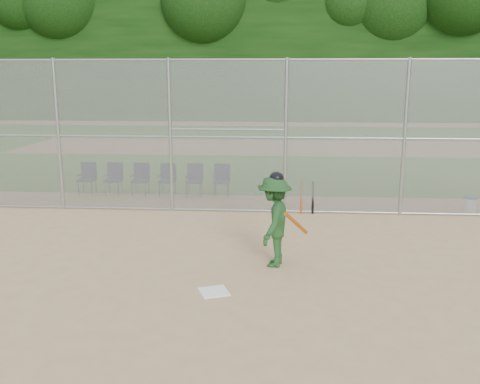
# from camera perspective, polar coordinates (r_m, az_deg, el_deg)

# --- Properties ---
(ground) EXTENTS (100.00, 100.00, 0.00)m
(ground) POSITION_cam_1_polar(r_m,az_deg,el_deg) (9.49, -1.08, -9.78)
(ground) COLOR tan
(ground) RESTS_ON ground
(grass_strip) EXTENTS (100.00, 100.00, 0.00)m
(grass_strip) POSITION_cam_1_polar(r_m,az_deg,el_deg) (27.00, 2.33, 4.82)
(grass_strip) COLOR #2C5F1C
(grass_strip) RESTS_ON ground
(dirt_patch_far) EXTENTS (24.00, 24.00, 0.00)m
(dirt_patch_far) POSITION_cam_1_polar(r_m,az_deg,el_deg) (27.00, 2.33, 4.83)
(dirt_patch_far) COLOR tan
(dirt_patch_far) RESTS_ON ground
(backstop_fence) EXTENTS (16.09, 0.09, 4.00)m
(backstop_fence) POSITION_cam_1_polar(r_m,az_deg,el_deg) (13.85, 0.73, 6.15)
(backstop_fence) COLOR gray
(backstop_fence) RESTS_ON ground
(treeline) EXTENTS (81.00, 60.00, 11.00)m
(treeline) POSITION_cam_1_polar(r_m,az_deg,el_deg) (28.82, 2.56, 16.25)
(treeline) COLOR black
(treeline) RESTS_ON ground
(home_plate) EXTENTS (0.59, 0.59, 0.02)m
(home_plate) POSITION_cam_1_polar(r_m,az_deg,el_deg) (9.16, -2.80, -10.57)
(home_plate) COLOR white
(home_plate) RESTS_ON ground
(batter_at_plate) EXTENTS (1.08, 1.34, 1.83)m
(batter_at_plate) POSITION_cam_1_polar(r_m,az_deg,el_deg) (10.13, 3.68, -3.06)
(batter_at_plate) COLOR #1C461D
(batter_at_plate) RESTS_ON ground
(water_cooler) EXTENTS (0.31, 0.31, 0.40)m
(water_cooler) POSITION_cam_1_polar(r_m,az_deg,el_deg) (15.54, 23.34, -1.18)
(water_cooler) COLOR white
(water_cooler) RESTS_ON ground
(spare_bats) EXTENTS (0.36, 0.24, 0.85)m
(spare_bats) POSITION_cam_1_polar(r_m,az_deg,el_deg) (14.16, 7.17, -0.57)
(spare_bats) COLOR #D84C14
(spare_bats) RESTS_ON ground
(chair_0) EXTENTS (0.54, 0.52, 0.96)m
(chair_0) POSITION_cam_1_polar(r_m,az_deg,el_deg) (16.87, -16.03, 1.35)
(chair_0) COLOR #0F1B38
(chair_0) RESTS_ON ground
(chair_1) EXTENTS (0.54, 0.52, 0.96)m
(chair_1) POSITION_cam_1_polar(r_m,az_deg,el_deg) (16.61, -13.36, 1.32)
(chair_1) COLOR #0F1B38
(chair_1) RESTS_ON ground
(chair_2) EXTENTS (0.54, 0.52, 0.96)m
(chair_2) POSITION_cam_1_polar(r_m,az_deg,el_deg) (16.38, -10.60, 1.30)
(chair_2) COLOR #0F1B38
(chair_2) RESTS_ON ground
(chair_3) EXTENTS (0.54, 0.52, 0.96)m
(chair_3) POSITION_cam_1_polar(r_m,az_deg,el_deg) (16.20, -7.78, 1.27)
(chair_3) COLOR #0F1B38
(chair_3) RESTS_ON ground
(chair_4) EXTENTS (0.54, 0.52, 0.96)m
(chair_4) POSITION_cam_1_polar(r_m,az_deg,el_deg) (16.05, -4.90, 1.24)
(chair_4) COLOR #0F1B38
(chair_4) RESTS_ON ground
(chair_5) EXTENTS (0.54, 0.52, 0.96)m
(chair_5) POSITION_cam_1_polar(r_m,az_deg,el_deg) (15.94, -1.98, 1.20)
(chair_5) COLOR #0F1B38
(chair_5) RESTS_ON ground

